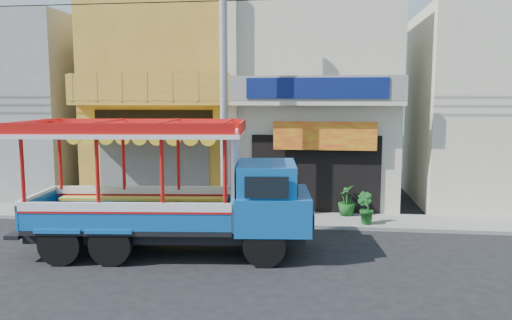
{
  "coord_description": "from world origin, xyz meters",
  "views": [
    {
      "loc": [
        2.14,
        -12.84,
        4.23
      ],
      "look_at": [
        0.16,
        2.5,
        2.29
      ],
      "focal_mm": 35.0,
      "sensor_mm": 36.0,
      "label": 1
    }
  ],
  "objects": [
    {
      "name": "ground",
      "position": [
        0.0,
        0.0,
        0.0
      ],
      "size": [
        90.0,
        90.0,
        0.0
      ],
      "primitive_type": "plane",
      "color": "black",
      "rests_on": "ground"
    },
    {
      "name": "sidewalk",
      "position": [
        0.0,
        4.0,
        0.06
      ],
      "size": [
        30.0,
        2.0,
        0.12
      ],
      "primitive_type": "cube",
      "color": "slate",
      "rests_on": "ground"
    },
    {
      "name": "shophouse_left",
      "position": [
        -4.0,
        7.96,
        4.11
      ],
      "size": [
        6.0,
        7.5,
        8.24
      ],
      "color": "#B28227",
      "rests_on": "ground"
    },
    {
      "name": "shophouse_right",
      "position": [
        2.0,
        7.96,
        4.11
      ],
      "size": [
        6.0,
        6.75,
        8.24
      ],
      "color": "beige",
      "rests_on": "ground"
    },
    {
      "name": "party_pilaster",
      "position": [
        -1.0,
        4.85,
        4.0
      ],
      "size": [
        0.35,
        0.3,
        8.0
      ],
      "primitive_type": "cube",
      "color": "beige",
      "rests_on": "ground"
    },
    {
      "name": "filler_building_left",
      "position": [
        -11.0,
        8.0,
        3.8
      ],
      "size": [
        6.0,
        6.0,
        7.6
      ],
      "primitive_type": "cube",
      "color": "gray",
      "rests_on": "ground"
    },
    {
      "name": "filler_building_right",
      "position": [
        9.0,
        8.0,
        3.8
      ],
      "size": [
        6.0,
        6.0,
        7.6
      ],
      "primitive_type": "cube",
      "color": "beige",
      "rests_on": "ground"
    },
    {
      "name": "utility_pole",
      "position": [
        -0.85,
        3.3,
        5.03
      ],
      "size": [
        28.0,
        0.26,
        9.0
      ],
      "color": "gray",
      "rests_on": "ground"
    },
    {
      "name": "songthaew_truck",
      "position": [
        -1.36,
        0.02,
        1.75
      ],
      "size": [
        7.98,
        3.3,
        3.62
      ],
      "color": "black",
      "rests_on": "ground"
    },
    {
      "name": "green_sign",
      "position": [
        -5.73,
        4.31,
        0.5
      ],
      "size": [
        0.57,
        0.42,
        0.9
      ],
      "color": "black",
      "rests_on": "sidewalk"
    },
    {
      "name": "potted_plant_b",
      "position": [
        3.65,
        3.45,
        0.64
      ],
      "size": [
        0.73,
        0.72,
        1.04
      ],
      "primitive_type": "imported",
      "rotation": [
        0.0,
        0.0,
        2.41
      ],
      "color": "#164D19",
      "rests_on": "sidewalk"
    },
    {
      "name": "potted_plant_c",
      "position": [
        3.11,
        4.57,
        0.66
      ],
      "size": [
        0.62,
        0.62,
        1.08
      ],
      "primitive_type": "imported",
      "rotation": [
        0.0,
        0.0,
        4.69
      ],
      "color": "#164D19",
      "rests_on": "sidewalk"
    }
  ]
}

